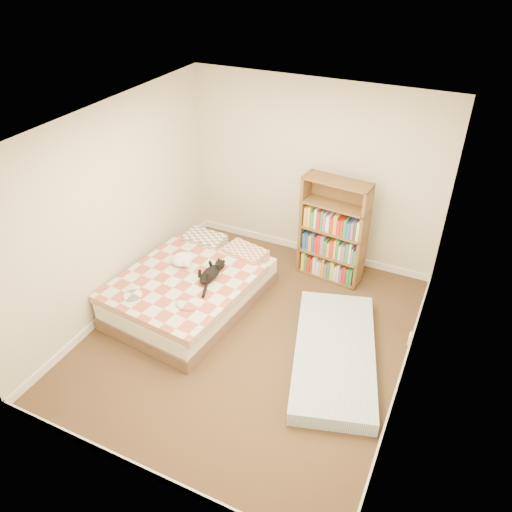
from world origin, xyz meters
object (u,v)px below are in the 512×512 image
at_px(bookshelf, 332,242).
at_px(black_cat, 212,273).
at_px(white_dog, 183,260).
at_px(floor_mattress, 334,354).
at_px(bed, 193,288).

relative_size(bookshelf, black_cat, 2.17).
distance_m(black_cat, white_dog, 0.47).
relative_size(floor_mattress, white_dog, 5.71).
height_order(bed, black_cat, black_cat).
bearing_deg(black_cat, bed, -172.01).
xyz_separation_m(floor_mattress, white_dog, (-2.11, 0.30, 0.46)).
bearing_deg(bed, bookshelf, 50.05).
distance_m(bed, bookshelf, 1.92).
bearing_deg(white_dog, black_cat, -24.47).
bearing_deg(white_dog, bookshelf, 24.07).
bearing_deg(floor_mattress, black_cat, 156.16).
height_order(bed, bookshelf, bookshelf).
height_order(bookshelf, floor_mattress, bookshelf).
relative_size(bed, bookshelf, 1.47).
bearing_deg(floor_mattress, bed, 157.73).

